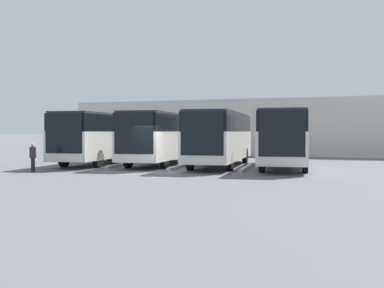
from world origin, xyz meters
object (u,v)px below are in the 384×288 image
Objects in this scene: bus_0 at (286,137)px; bus_2 at (163,136)px; pedestrian at (33,157)px; bus_3 at (104,136)px; bus_1 at (220,137)px.

bus_2 is (8.10, -0.11, 0.00)m from bus_0.
bus_0 is 7.39× the size of pedestrian.
bus_0 reaches higher than pedestrian.
bus_2 is 7.39× the size of pedestrian.
bus_2 and bus_3 have the same top height.
bus_2 is at bearing -177.67° from bus_3.
bus_2 is 4.11m from bus_3.
bus_0 is 12.17m from bus_3.
bus_3 is 7.39× the size of pedestrian.
pedestrian is at bearing 24.81° from bus_0.
bus_2 is 1.00× the size of bus_3.
bus_1 and bus_3 have the same top height.
bus_0 is at bearing 174.78° from bus_1.
bus_1 is (4.05, 0.15, 0.00)m from bus_0.
bus_1 is 1.00× the size of bus_3.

